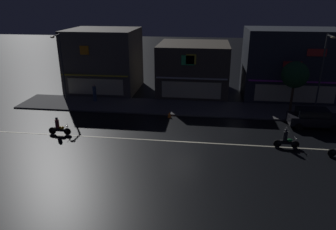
% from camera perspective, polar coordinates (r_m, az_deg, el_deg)
% --- Properties ---
extents(ground_plane, '(140.00, 140.00, 0.00)m').
position_cam_1_polar(ground_plane, '(24.71, 2.76, -4.90)').
color(ground_plane, black).
extents(lane_divider_stripe, '(33.95, 0.16, 0.01)m').
position_cam_1_polar(lane_divider_stripe, '(24.71, 2.76, -4.89)').
color(lane_divider_stripe, beige).
rests_on(lane_divider_stripe, ground).
extents(sidewalk_far, '(35.74, 4.64, 0.14)m').
position_cam_1_polar(sidewalk_far, '(32.04, 3.94, 1.31)').
color(sidewalk_far, '#4C4C4F').
rests_on(sidewalk_far, ground).
extents(storefront_left_block, '(7.98, 7.41, 7.25)m').
position_cam_1_polar(storefront_left_block, '(38.85, -11.56, 9.80)').
color(storefront_left_block, '#56514C').
rests_on(storefront_left_block, ground).
extents(storefront_center_block, '(7.99, 7.81, 5.76)m').
position_cam_1_polar(storefront_center_block, '(37.20, 4.66, 8.52)').
color(storefront_center_block, '#4C443A').
rests_on(storefront_center_block, ground).
extents(storefront_right_block, '(10.06, 6.44, 7.57)m').
position_cam_1_polar(storefront_right_block, '(37.43, 21.46, 8.65)').
color(storefront_right_block, '#2D333D').
rests_on(storefront_right_block, ground).
extents(streetlamp_west, '(0.44, 1.64, 7.05)m').
position_cam_1_polar(streetlamp_west, '(35.00, -18.95, 9.10)').
color(streetlamp_west, '#47494C').
rests_on(streetlamp_west, sidewalk_far).
extents(streetlamp_mid, '(0.44, 1.64, 7.40)m').
position_cam_1_polar(streetlamp_mid, '(33.17, 26.43, 7.80)').
color(streetlamp_mid, '#47494C').
rests_on(streetlamp_mid, sidewalk_far).
extents(pedestrian_on_sidewalk, '(0.37, 0.37, 1.84)m').
position_cam_1_polar(pedestrian_on_sidewalk, '(34.57, -13.25, 3.86)').
color(pedestrian_on_sidewalk, '#334766').
rests_on(pedestrian_on_sidewalk, sidewalk_far).
extents(street_tree, '(2.54, 2.54, 4.90)m').
position_cam_1_polar(street_tree, '(32.32, 22.18, 6.80)').
color(street_tree, '#473323').
rests_on(street_tree, sidewalk_far).
extents(parked_car_near_kerb, '(4.30, 1.98, 1.67)m').
position_cam_1_polar(parked_car_near_kerb, '(29.90, 25.03, -0.46)').
color(parked_car_near_kerb, black).
rests_on(parked_car_near_kerb, ground).
extents(motorcycle_lead, '(1.90, 0.60, 1.52)m').
position_cam_1_polar(motorcycle_lead, '(27.24, -19.32, -2.15)').
color(motorcycle_lead, black).
rests_on(motorcycle_lead, ground).
extents(motorcycle_opposite_lane, '(1.90, 0.60, 1.52)m').
position_cam_1_polar(motorcycle_opposite_lane, '(25.12, 20.75, -4.28)').
color(motorcycle_opposite_lane, black).
rests_on(motorcycle_opposite_lane, ground).
extents(traffic_cone, '(0.36, 0.36, 0.55)m').
position_cam_1_polar(traffic_cone, '(29.55, 0.26, 0.09)').
color(traffic_cone, orange).
rests_on(traffic_cone, ground).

